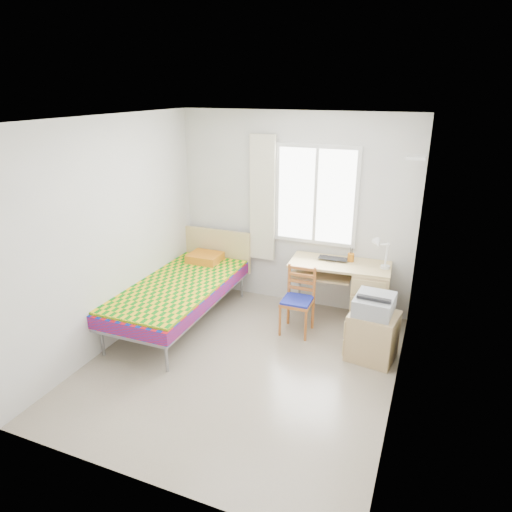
% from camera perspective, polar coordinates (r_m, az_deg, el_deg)
% --- Properties ---
extents(floor, '(3.50, 3.50, 0.00)m').
position_cam_1_polar(floor, '(5.17, -1.74, -13.33)').
color(floor, '#BCAD93').
rests_on(floor, ground).
extents(ceiling, '(3.50, 3.50, 0.00)m').
position_cam_1_polar(ceiling, '(4.31, -2.13, 16.78)').
color(ceiling, white).
rests_on(ceiling, wall_back).
extents(wall_back, '(3.20, 0.00, 3.20)m').
position_cam_1_polar(wall_back, '(6.14, 4.73, 5.54)').
color(wall_back, silver).
rests_on(wall_back, ground).
extents(wall_left, '(0.00, 3.50, 3.50)m').
position_cam_1_polar(wall_left, '(5.40, -17.66, 2.50)').
color(wall_left, silver).
rests_on(wall_left, ground).
extents(wall_right, '(0.00, 3.50, 3.50)m').
position_cam_1_polar(wall_right, '(4.23, 18.34, -2.51)').
color(wall_right, silver).
rests_on(wall_right, ground).
extents(window, '(1.10, 0.04, 1.30)m').
position_cam_1_polar(window, '(5.98, 7.49, 7.49)').
color(window, white).
rests_on(window, wall_back).
extents(curtain, '(0.35, 0.05, 1.70)m').
position_cam_1_polar(curtain, '(6.18, 0.83, 7.12)').
color(curtain, beige).
rests_on(curtain, wall_back).
extents(floating_shelf, '(0.20, 0.32, 0.03)m').
position_cam_1_polar(floating_shelf, '(5.38, 19.44, 11.58)').
color(floating_shelf, white).
rests_on(floating_shelf, wall_right).
extents(bed, '(1.04, 2.21, 0.96)m').
position_cam_1_polar(bed, '(5.91, -9.21, -3.92)').
color(bed, gray).
rests_on(bed, floor).
extents(desk, '(1.29, 0.65, 0.78)m').
position_cam_1_polar(desk, '(5.93, 13.40, -4.54)').
color(desk, tan).
rests_on(desk, floor).
extents(chair, '(0.37, 0.37, 0.84)m').
position_cam_1_polar(chair, '(5.61, 5.40, -5.00)').
color(chair, '#AD6B21').
rests_on(chair, floor).
extents(cabinet, '(0.57, 0.51, 0.55)m').
position_cam_1_polar(cabinet, '(5.30, 14.31, -9.65)').
color(cabinet, tan).
rests_on(cabinet, floor).
extents(printer, '(0.43, 0.49, 0.20)m').
position_cam_1_polar(printer, '(5.16, 14.58, -5.82)').
color(printer, gray).
rests_on(printer, cabinet).
extents(laptop, '(0.38, 0.25, 0.03)m').
position_cam_1_polar(laptop, '(5.88, 9.48, -0.54)').
color(laptop, black).
rests_on(laptop, desk).
extents(pen_cup, '(0.09, 0.09, 0.10)m').
position_cam_1_polar(pen_cup, '(5.92, 11.77, -0.17)').
color(pen_cup, orange).
rests_on(pen_cup, desk).
extents(task_lamp, '(0.23, 0.33, 0.43)m').
position_cam_1_polar(task_lamp, '(5.61, 15.29, 0.77)').
color(task_lamp, white).
rests_on(task_lamp, desk).
extents(book, '(0.24, 0.28, 0.02)m').
position_cam_1_polar(book, '(5.95, 8.27, -2.37)').
color(book, gray).
rests_on(book, desk).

